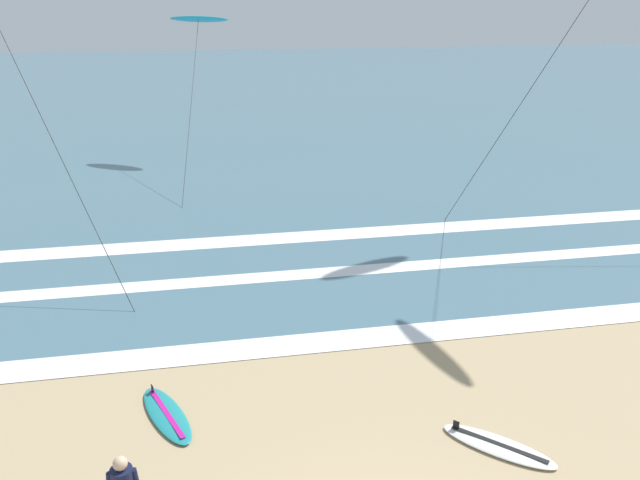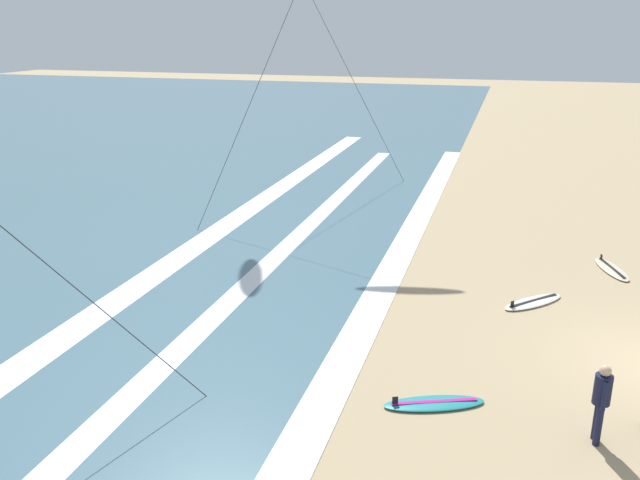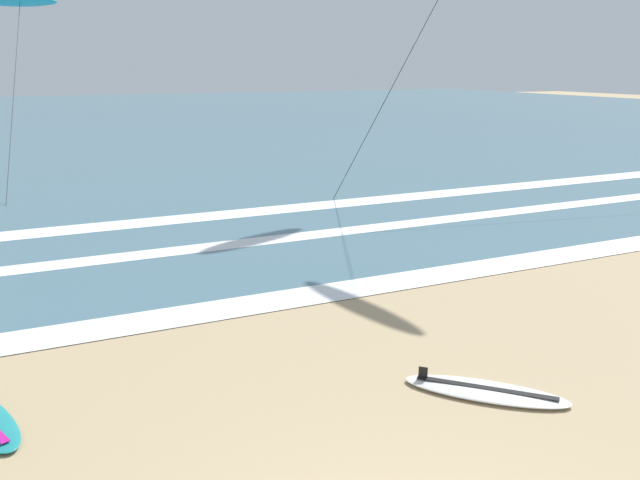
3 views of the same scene
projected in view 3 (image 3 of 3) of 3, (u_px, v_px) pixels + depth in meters
ocean_surface at (56, 120)px, 49.83m from camera, size 140.00×90.00×0.01m
wave_foam_shoreline at (267, 302)px, 11.33m from camera, size 47.20×0.92×0.01m
wave_foam_mid_break at (130, 256)px, 14.05m from camera, size 47.92×0.71×0.01m
wave_foam_outer_break at (80, 229)px, 16.42m from camera, size 59.76×1.03×0.01m
surfboard_right_spare at (486, 391)px, 8.17m from camera, size 1.93×1.89×0.25m
kite_cyan_high_left at (20, 3)px, 25.93m from camera, size 3.14×10.39×6.85m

